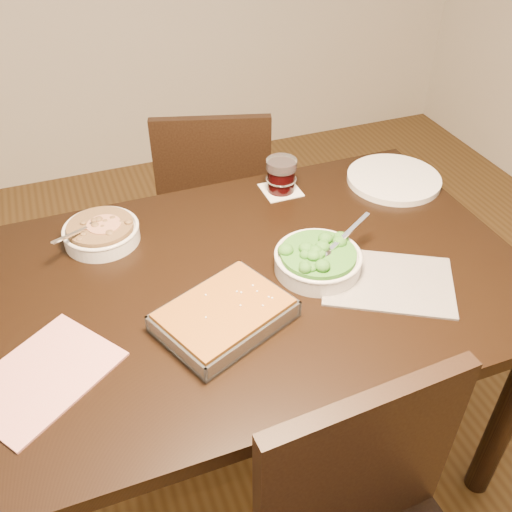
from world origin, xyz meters
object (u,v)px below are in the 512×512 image
chair_far (215,198)px  dinner_plate (394,179)px  broccoli_bowl (318,260)px  stew_bowl (101,232)px  wine_tumbler (281,174)px  table (249,304)px  baking_dish (224,315)px

chair_far → dinner_plate: bearing=147.2°
broccoli_bowl → dinner_plate: broccoli_bowl is taller
stew_bowl → wine_tumbler: (0.55, 0.06, 0.03)m
table → wine_tumbler: (0.23, 0.34, 0.15)m
table → broccoli_bowl: bearing=-11.1°
stew_bowl → broccoli_bowl: size_ratio=0.84×
broccoli_bowl → table: bearing=168.9°
broccoli_bowl → dinner_plate: 0.50m
baking_dish → stew_bowl: bearing=93.8°
wine_tumbler → chair_far: chair_far is taller
baking_dish → wine_tumbler: bearing=31.6°
table → stew_bowl: stew_bowl is taller
stew_bowl → chair_far: 0.73m
stew_bowl → baking_dish: 0.46m
wine_tumbler → dinner_plate: size_ratio=0.35×
wine_tumbler → dinner_plate: bearing=-12.4°
wine_tumbler → dinner_plate: (0.35, -0.08, -0.05)m
table → stew_bowl: bearing=138.6°
table → chair_far: chair_far is taller
stew_bowl → broccoli_bowl: (0.49, -0.31, 0.00)m
stew_bowl → chair_far: bearing=47.1°
dinner_plate → chair_far: 0.72m
stew_bowl → wine_tumbler: wine_tumbler is taller
table → dinner_plate: size_ratio=4.85×
chair_far → broccoli_bowl: bearing=108.6°
stew_bowl → chair_far: size_ratio=0.23×
stew_bowl → baking_dish: bearing=-63.1°
table → baking_dish: 0.21m
table → baking_dish: baking_dish is taller
stew_bowl → dinner_plate: (0.90, -0.01, -0.02)m
table → broccoli_bowl: 0.22m
baking_dish → dinner_plate: baking_dish is taller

